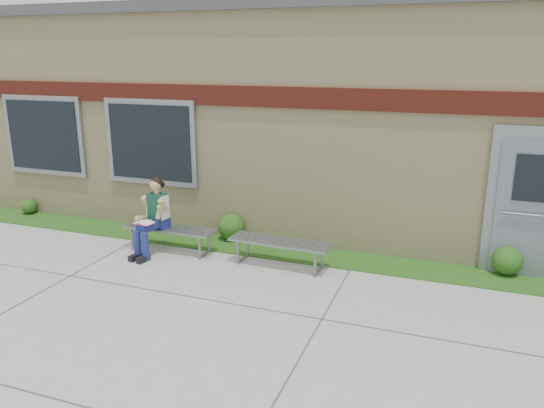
% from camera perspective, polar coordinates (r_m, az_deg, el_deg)
% --- Properties ---
extents(ground, '(80.00, 80.00, 0.00)m').
position_cam_1_polar(ground, '(6.90, -3.99, -12.77)').
color(ground, '#9E9E99').
rests_on(ground, ground).
extents(grass_strip, '(16.00, 0.80, 0.02)m').
position_cam_1_polar(grass_strip, '(9.10, 2.70, -5.33)').
color(grass_strip, '#185516').
rests_on(grass_strip, ground).
extents(school_building, '(16.20, 6.22, 4.20)m').
position_cam_1_polar(school_building, '(11.83, 7.85, 9.93)').
color(school_building, beige).
rests_on(school_building, ground).
extents(bench_left, '(1.63, 0.47, 0.42)m').
position_cam_1_polar(bench_left, '(9.30, -10.89, -3.07)').
color(bench_left, slate).
rests_on(bench_left, ground).
extents(bench_right, '(1.66, 0.52, 0.43)m').
position_cam_1_polar(bench_right, '(8.49, 0.83, -4.61)').
color(bench_right, slate).
rests_on(bench_right, ground).
extents(girl, '(0.49, 0.84, 1.32)m').
position_cam_1_polar(girl, '(9.14, -12.71, -1.21)').
color(girl, navy).
rests_on(girl, ground).
extents(shrub_west, '(0.31, 0.31, 0.31)m').
position_cam_1_polar(shrub_west, '(12.36, -24.69, -0.23)').
color(shrub_west, '#185516').
rests_on(shrub_west, grass_strip).
extents(shrub_mid, '(0.48, 0.48, 0.48)m').
position_cam_1_polar(shrub_mid, '(9.69, -4.40, -2.46)').
color(shrub_mid, '#185516').
rests_on(shrub_mid, grass_strip).
extents(shrub_east, '(0.45, 0.45, 0.45)m').
position_cam_1_polar(shrub_east, '(8.93, 23.96, -5.58)').
color(shrub_east, '#185516').
rests_on(shrub_east, grass_strip).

